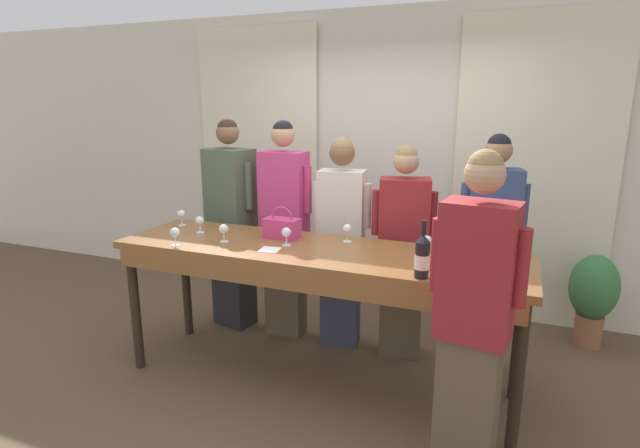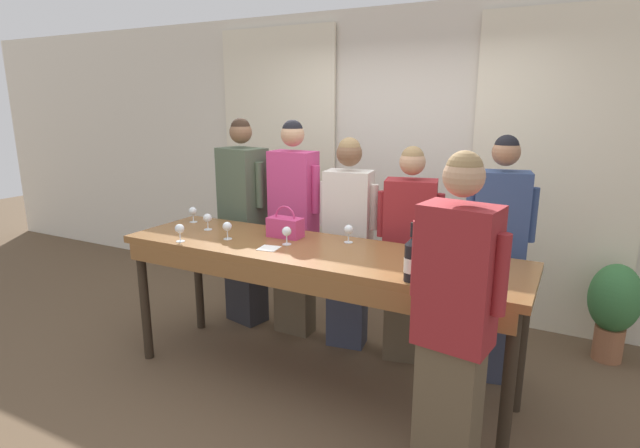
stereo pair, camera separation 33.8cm
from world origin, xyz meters
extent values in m
plane|color=brown|center=(0.00, 0.00, 0.00)|extent=(18.00, 18.00, 0.00)
cube|color=silver|center=(0.00, 1.73, 1.40)|extent=(12.00, 0.06, 2.80)
cube|color=#EFE5C6|center=(-1.34, 1.67, 1.34)|extent=(1.33, 0.03, 2.69)
cube|color=#EFE5C6|center=(1.34, 1.67, 1.34)|extent=(1.33, 0.03, 2.69)
cube|color=brown|center=(0.00, 0.00, 0.97)|extent=(2.79, 0.76, 0.05)
cube|color=brown|center=(0.00, -0.36, 0.89)|extent=(2.67, 0.03, 0.12)
cylinder|color=#2D2319|center=(-1.32, -0.30, 0.47)|extent=(0.07, 0.07, 0.95)
cylinder|color=#2D2319|center=(1.32, -0.30, 0.47)|extent=(0.07, 0.07, 0.95)
cylinder|color=#2D2319|center=(-1.32, 0.30, 0.47)|extent=(0.07, 0.07, 0.95)
cylinder|color=#2D2319|center=(1.32, 0.30, 0.47)|extent=(0.07, 0.07, 0.95)
cylinder|color=black|center=(0.77, -0.31, 1.10)|extent=(0.08, 0.08, 0.21)
cone|color=black|center=(0.77, -0.31, 1.23)|extent=(0.08, 0.08, 0.04)
cylinder|color=black|center=(0.77, -0.31, 1.29)|extent=(0.03, 0.03, 0.08)
cylinder|color=white|center=(0.77, -0.31, 1.09)|extent=(0.08, 0.08, 0.08)
cube|color=#C63870|center=(-0.32, 0.15, 1.07)|extent=(0.25, 0.13, 0.14)
torus|color=#C63870|center=(-0.32, 0.15, 1.15)|extent=(0.16, 0.01, 0.16)
cylinder|color=white|center=(0.72, 0.13, 1.00)|extent=(0.06, 0.06, 0.00)
cylinder|color=white|center=(0.72, 0.13, 1.03)|extent=(0.01, 0.01, 0.06)
sphere|color=white|center=(0.72, 0.13, 1.09)|extent=(0.07, 0.07, 0.07)
cylinder|color=white|center=(-0.21, -0.01, 1.00)|extent=(0.06, 0.06, 0.00)
cylinder|color=white|center=(-0.21, -0.01, 1.03)|extent=(0.01, 0.01, 0.06)
sphere|color=white|center=(-0.21, -0.01, 1.09)|extent=(0.07, 0.07, 0.07)
sphere|color=maroon|center=(-0.21, -0.01, 1.09)|extent=(0.04, 0.04, 0.04)
cylinder|color=white|center=(-0.96, 0.05, 1.00)|extent=(0.06, 0.06, 0.00)
cylinder|color=white|center=(-0.96, 0.05, 1.03)|extent=(0.01, 0.01, 0.06)
sphere|color=white|center=(-0.96, 0.05, 1.09)|extent=(0.07, 0.07, 0.07)
cylinder|color=white|center=(-1.23, 0.19, 1.00)|extent=(0.06, 0.06, 0.00)
cylinder|color=white|center=(-1.23, 0.19, 1.03)|extent=(0.01, 0.01, 0.06)
sphere|color=white|center=(-1.23, 0.19, 1.09)|extent=(0.07, 0.07, 0.07)
cylinder|color=white|center=(0.15, 0.23, 1.00)|extent=(0.06, 0.06, 0.00)
cylinder|color=white|center=(0.15, 0.23, 1.03)|extent=(0.01, 0.01, 0.06)
sphere|color=white|center=(0.15, 0.23, 1.09)|extent=(0.07, 0.07, 0.07)
cylinder|color=white|center=(-0.66, -0.09, 1.00)|extent=(0.06, 0.06, 0.00)
cylinder|color=white|center=(-0.66, -0.09, 1.03)|extent=(0.01, 0.01, 0.06)
sphere|color=white|center=(-0.66, -0.09, 1.09)|extent=(0.07, 0.07, 0.07)
cylinder|color=white|center=(-0.91, -0.30, 1.00)|extent=(0.06, 0.06, 0.00)
cylinder|color=white|center=(-0.91, -0.30, 1.03)|extent=(0.01, 0.01, 0.06)
sphere|color=white|center=(-0.91, -0.30, 1.09)|extent=(0.07, 0.07, 0.07)
cube|color=white|center=(-0.27, -0.15, 1.00)|extent=(0.15, 0.15, 0.00)
cube|color=#28282D|center=(-1.05, 0.63, 0.44)|extent=(0.37, 0.30, 0.88)
cube|color=#4C5B47|center=(-1.05, 0.63, 1.23)|extent=(0.44, 0.35, 0.70)
sphere|color=brown|center=(-1.05, 0.63, 1.71)|extent=(0.19, 0.19, 0.19)
sphere|color=#332319|center=(-1.05, 0.63, 1.74)|extent=(0.17, 0.17, 0.17)
cylinder|color=#4C5B47|center=(-0.84, 0.59, 1.28)|extent=(0.08, 0.08, 0.38)
cylinder|color=#4C5B47|center=(-1.26, 0.68, 1.28)|extent=(0.08, 0.08, 0.38)
cube|color=brown|center=(-0.54, 0.63, 0.44)|extent=(0.32, 0.19, 0.88)
cube|color=#C63D7A|center=(-0.54, 0.63, 1.22)|extent=(0.38, 0.22, 0.69)
sphere|color=tan|center=(-0.54, 0.63, 1.70)|extent=(0.19, 0.19, 0.19)
sphere|color=black|center=(-0.54, 0.63, 1.74)|extent=(0.17, 0.17, 0.17)
cylinder|color=#C63D7A|center=(-0.33, 0.63, 1.28)|extent=(0.07, 0.07, 0.38)
cylinder|color=#C63D7A|center=(-0.75, 0.64, 1.28)|extent=(0.07, 0.07, 0.38)
cube|color=#383D51|center=(-0.04, 0.63, 0.40)|extent=(0.33, 0.24, 0.81)
cube|color=silver|center=(-0.04, 0.63, 1.12)|extent=(0.39, 0.28, 0.64)
sphere|color=brown|center=(-0.04, 0.63, 1.58)|extent=(0.20, 0.20, 0.20)
sphere|color=#93754C|center=(-0.04, 0.63, 1.61)|extent=(0.17, 0.17, 0.17)
cylinder|color=silver|center=(0.15, 0.66, 1.17)|extent=(0.08, 0.08, 0.35)
cylinder|color=silver|center=(-0.24, 0.60, 1.17)|extent=(0.08, 0.08, 0.35)
cube|color=brown|center=(0.46, 0.63, 0.39)|extent=(0.35, 0.26, 0.79)
cube|color=maroon|center=(0.46, 0.63, 1.10)|extent=(0.41, 0.31, 0.62)
sphere|color=tan|center=(0.46, 0.63, 1.54)|extent=(0.19, 0.19, 0.19)
sphere|color=#93754C|center=(0.46, 0.63, 1.57)|extent=(0.17, 0.17, 0.17)
cylinder|color=maroon|center=(0.66, 0.68, 1.15)|extent=(0.08, 0.08, 0.34)
cylinder|color=maroon|center=(0.25, 0.59, 1.15)|extent=(0.08, 0.08, 0.34)
cube|color=#383D51|center=(1.08, 0.63, 0.42)|extent=(0.33, 0.24, 0.84)
cube|color=#334775|center=(1.08, 0.63, 1.18)|extent=(0.39, 0.28, 0.67)
sphere|color=#9E7051|center=(1.08, 0.63, 1.64)|extent=(0.18, 0.18, 0.18)
sphere|color=black|center=(1.08, 0.63, 1.67)|extent=(0.16, 0.16, 0.16)
cylinder|color=#334775|center=(1.27, 0.68, 1.23)|extent=(0.08, 0.08, 0.37)
cylinder|color=#334775|center=(0.89, 0.59, 1.23)|extent=(0.08, 0.08, 0.37)
cube|color=brown|center=(1.08, -0.64, 0.42)|extent=(0.31, 0.23, 0.85)
cube|color=maroon|center=(1.08, -0.64, 1.18)|extent=(0.37, 0.27, 0.67)
sphere|color=tan|center=(1.08, -0.64, 1.64)|extent=(0.18, 0.18, 0.18)
sphere|color=#93754C|center=(1.08, -0.64, 1.68)|extent=(0.16, 0.16, 0.16)
cylinder|color=maroon|center=(0.89, -0.61, 1.23)|extent=(0.08, 0.08, 0.37)
cylinder|color=maroon|center=(1.27, -0.67, 1.23)|extent=(0.08, 0.08, 0.37)
cylinder|color=#935B3D|center=(1.87, 1.34, 0.14)|extent=(0.21, 0.21, 0.27)
ellipsoid|color=#38753D|center=(1.87, 1.34, 0.51)|extent=(0.37, 0.37, 0.53)
camera|label=1|loc=(1.22, -2.98, 1.96)|focal=28.00mm
camera|label=2|loc=(1.53, -2.83, 1.96)|focal=28.00mm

